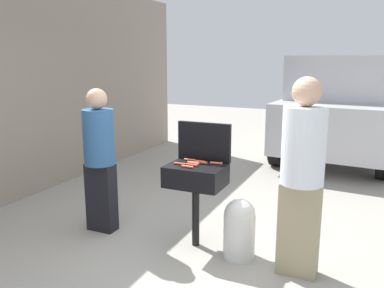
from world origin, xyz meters
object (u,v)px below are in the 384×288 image
(hot_dog_7, at_px, (190,160))
(parked_minivan, at_px, (344,106))
(person_right, at_px, (302,171))
(hot_dog_5, at_px, (187,167))
(propane_tank, at_px, (239,227))
(hot_dog_2, at_px, (200,161))
(hot_dog_4, at_px, (216,163))
(bbq_grill, at_px, (196,178))
(hot_dog_0, at_px, (202,163))
(person_left, at_px, (99,155))
(hot_dog_8, at_px, (180,164))
(hot_dog_6, at_px, (192,165))
(hot_dog_1, at_px, (194,163))
(hot_dog_3, at_px, (193,164))

(hot_dog_7, xyz_separation_m, parked_minivan, (1.21, 4.92, 0.12))
(person_right, xyz_separation_m, parked_minivan, (-0.03, 5.20, 0.03))
(hot_dog_5, xyz_separation_m, propane_tank, (0.55, 0.06, -0.59))
(hot_dog_2, relative_size, hot_dog_4, 1.00)
(bbq_grill, xyz_separation_m, parked_minivan, (1.08, 5.06, 0.27))
(hot_dog_0, bearing_deg, person_left, -171.94)
(hot_dog_5, xyz_separation_m, hot_dog_8, (-0.12, 0.07, 0.00))
(hot_dog_6, height_order, person_left, person_left)
(hot_dog_5, distance_m, hot_dog_6, 0.08)
(hot_dog_1, relative_size, person_right, 0.07)
(hot_dog_4, height_order, person_right, person_right)
(hot_dog_1, distance_m, hot_dog_6, 0.10)
(hot_dog_1, distance_m, hot_dog_7, 0.13)
(hot_dog_7, bearing_deg, hot_dog_0, -18.57)
(bbq_grill, height_order, hot_dog_0, hot_dog_0)
(hot_dog_2, distance_m, hot_dog_4, 0.18)
(hot_dog_1, height_order, person_left, person_left)
(hot_dog_4, bearing_deg, hot_dog_0, -163.99)
(hot_dog_8, height_order, person_left, person_left)
(hot_dog_1, height_order, hot_dog_8, same)
(hot_dog_4, distance_m, hot_dog_7, 0.31)
(hot_dog_1, xyz_separation_m, hot_dog_4, (0.23, 0.08, 0.00))
(hot_dog_3, distance_m, propane_tank, 0.81)
(hot_dog_5, bearing_deg, hot_dog_4, 49.02)
(hot_dog_6, distance_m, person_right, 1.14)
(hot_dog_0, xyz_separation_m, hot_dog_3, (-0.07, -0.07, 0.00))
(hot_dog_4, bearing_deg, hot_dog_3, -152.24)
(hot_dog_2, distance_m, person_left, 1.18)
(hot_dog_3, bearing_deg, hot_dog_5, -91.43)
(hot_dog_4, height_order, hot_dog_5, same)
(person_right, bearing_deg, bbq_grill, -21.90)
(hot_dog_2, xyz_separation_m, parked_minivan, (1.08, 4.94, 0.12))
(hot_dog_2, height_order, propane_tank, hot_dog_2)
(bbq_grill, xyz_separation_m, hot_dog_8, (-0.16, -0.05, 0.15))
(bbq_grill, bearing_deg, parked_minivan, 77.99)
(hot_dog_5, bearing_deg, hot_dog_1, 92.81)
(person_right, bearing_deg, hot_dog_0, -26.53)
(hot_dog_2, relative_size, hot_dog_8, 1.00)
(bbq_grill, bearing_deg, hot_dog_4, 35.66)
(hot_dog_3, bearing_deg, bbq_grill, -23.41)
(hot_dog_8, bearing_deg, hot_dog_6, 2.45)
(bbq_grill, height_order, person_left, person_left)
(bbq_grill, height_order, hot_dog_1, hot_dog_1)
(propane_tank, bearing_deg, hot_dog_6, 177.81)
(parked_minivan, bearing_deg, propane_tank, 87.99)
(hot_dog_1, bearing_deg, hot_dog_7, 133.83)
(person_left, distance_m, parked_minivan, 5.61)
(hot_dog_2, distance_m, parked_minivan, 5.06)
(hot_dog_2, height_order, person_left, person_left)
(hot_dog_4, distance_m, person_right, 0.97)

